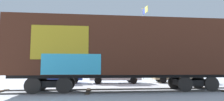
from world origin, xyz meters
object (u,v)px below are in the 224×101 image
(parked_car_blue, at_px, (58,74))
(parked_car_tan, at_px, (175,74))
(freight_car, at_px, (124,49))
(flagpole, at_px, (144,33))
(parked_car_white, at_px, (114,74))

(parked_car_blue, height_order, parked_car_tan, parked_car_tan)
(freight_car, height_order, flagpole, flagpole)
(flagpole, relative_size, parked_car_white, 2.01)
(parked_car_white, xyz_separation_m, parked_car_tan, (6.13, -0.03, -0.02))
(flagpole, height_order, parked_car_white, flagpole)
(freight_car, bearing_deg, flagpole, 67.01)
(flagpole, relative_size, parked_car_blue, 2.14)
(flagpole, bearing_deg, freight_car, -112.99)
(freight_car, xyz_separation_m, parked_car_blue, (-5.15, 6.14, -1.81))
(flagpole, distance_m, parked_car_white, 8.80)
(parked_car_tan, bearing_deg, freight_car, -137.40)
(freight_car, distance_m, parked_car_white, 6.00)
(parked_car_blue, height_order, parked_car_white, parked_car_white)
(freight_car, relative_size, parked_car_white, 2.88)
(flagpole, xyz_separation_m, parked_car_blue, (-9.87, -4.99, -5.25))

